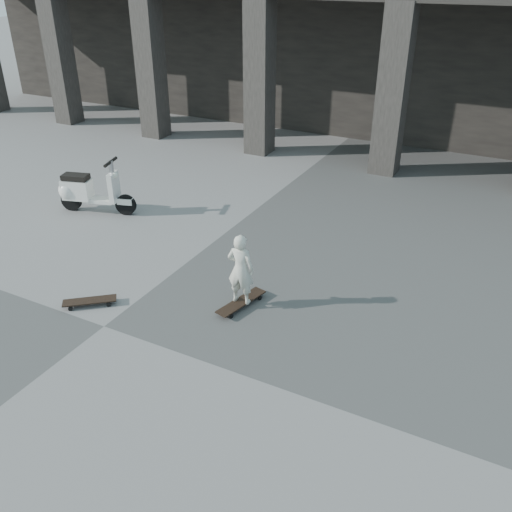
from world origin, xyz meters
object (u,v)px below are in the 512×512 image
at_px(skateboard_spare, 90,301).
at_px(longboard, 241,302).
at_px(scooter, 84,191).
at_px(child, 241,269).

bearing_deg(skateboard_spare, longboard, -12.50).
xyz_separation_m(skateboard_spare, scooter, (-2.63, 2.76, 0.39)).
bearing_deg(skateboard_spare, scooter, 94.27).
relative_size(child, scooter, 0.69).
relative_size(skateboard_spare, scooter, 0.46).
relative_size(skateboard_spare, child, 0.67).
distance_m(longboard, skateboard_spare, 2.36).
bearing_deg(scooter, child, -36.16).
bearing_deg(longboard, scooter, 83.45).
distance_m(longboard, scooter, 5.04).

